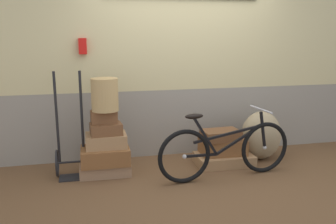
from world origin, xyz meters
The scene contains 14 objects.
ground centered at (0.00, 0.00, -0.03)m, with size 10.11×5.20×0.06m, color brown.
station_building centered at (0.01, 0.85, 1.55)m, with size 8.11×0.74×3.10m.
suitcase_0 centered at (-1.15, 0.21, 0.07)m, with size 0.61×0.39×0.15m, color #937051.
suitcase_1 centered at (-1.15, 0.19, 0.24)m, with size 0.58×0.42×0.20m, color brown.
suitcase_2 centered at (-1.13, 0.22, 0.42)m, with size 0.49×0.34×0.16m, color #9E754C.
suitcase_3 centered at (-1.13, 0.19, 0.57)m, with size 0.37×0.24×0.14m, color brown.
suitcase_4 centered at (-1.14, 0.22, 0.72)m, with size 0.31×0.19×0.15m, color brown.
suitcase_5 centered at (0.40, 0.18, 0.07)m, with size 0.74×0.44×0.14m, color #9E754C.
suitcase_6 centered at (0.39, 0.23, 0.24)m, with size 0.58×0.38×0.20m, color brown.
suitcase_7 centered at (0.34, 0.19, 0.40)m, with size 0.48×0.31×0.13m, color brown.
wicker_basket centered at (-1.13, 0.21, 0.99)m, with size 0.32×0.32×0.39m, color tan.
luggage_trolley centered at (-1.55, 0.25, 0.28)m, with size 0.37×0.38×1.28m.
burlap_sack centered at (0.97, 0.29, 0.33)m, with size 0.55×0.47×0.66m, color #9E8966.
bicycle centered at (0.24, -0.24, 0.34)m, with size 1.70×0.46×0.82m.
Camera 1 is at (-1.39, -4.15, 1.70)m, focal length 39.41 mm.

